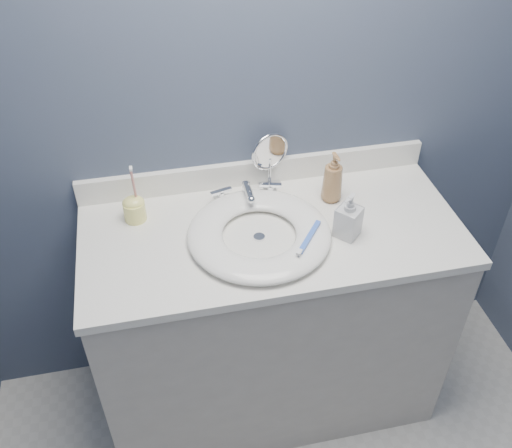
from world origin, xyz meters
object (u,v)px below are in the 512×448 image
object	(u,v)px
makeup_mirror	(270,158)
soap_bottle_amber	(333,177)
toothbrush_holder	(134,208)
soap_bottle_clear	(349,215)

from	to	relation	value
makeup_mirror	soap_bottle_amber	size ratio (longest dim) A/B	1.15
toothbrush_holder	soap_bottle_amber	bearing A→B (deg)	-2.67
makeup_mirror	soap_bottle_clear	xyz separation A→B (m)	(0.18, -0.31, -0.04)
makeup_mirror	soap_bottle_amber	bearing A→B (deg)	-51.45
soap_bottle_amber	toothbrush_holder	distance (m)	0.66
makeup_mirror	toothbrush_holder	size ratio (longest dim) A/B	1.01
makeup_mirror	soap_bottle_amber	distance (m)	0.22
soap_bottle_amber	toothbrush_holder	bearing A→B (deg)	172.84
makeup_mirror	toothbrush_holder	world-z (taller)	makeup_mirror
makeup_mirror	soap_bottle_clear	world-z (taller)	makeup_mirror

